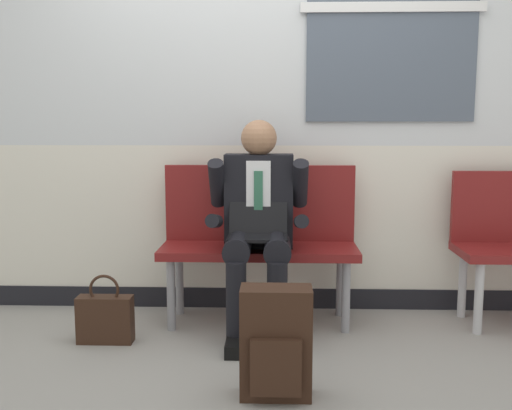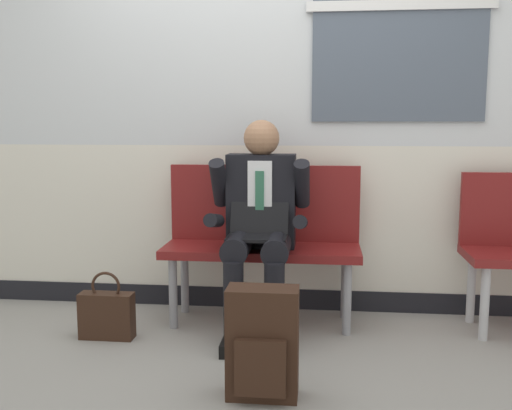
{
  "view_description": "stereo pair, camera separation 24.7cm",
  "coord_description": "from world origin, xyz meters",
  "px_view_note": "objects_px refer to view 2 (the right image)",
  "views": [
    {
      "loc": [
        0.12,
        -3.22,
        1.21
      ],
      "look_at": [
        0.01,
        0.05,
        0.75
      ],
      "focal_mm": 41.63,
      "sensor_mm": 36.0,
      "label": 1
    },
    {
      "loc": [
        0.37,
        -3.2,
        1.21
      ],
      "look_at": [
        0.01,
        0.05,
        0.75
      ],
      "focal_mm": 41.63,
      "sensor_mm": 36.0,
      "label": 2
    }
  ],
  "objects_px": {
    "bench_with_person": "(263,233)",
    "person_seated": "(259,221)",
    "handbag": "(107,314)",
    "backpack": "(262,345)"
  },
  "relations": [
    {
      "from": "bench_with_person",
      "to": "person_seated",
      "type": "distance_m",
      "value": 0.23
    },
    {
      "from": "bench_with_person",
      "to": "person_seated",
      "type": "height_order",
      "value": "person_seated"
    },
    {
      "from": "bench_with_person",
      "to": "backpack",
      "type": "xyz_separation_m",
      "value": [
        0.1,
        -1.06,
        -0.3
      ]
    },
    {
      "from": "bench_with_person",
      "to": "backpack",
      "type": "relative_size",
      "value": 2.36
    },
    {
      "from": "handbag",
      "to": "person_seated",
      "type": "bearing_deg",
      "value": 15.41
    },
    {
      "from": "bench_with_person",
      "to": "person_seated",
      "type": "xyz_separation_m",
      "value": [
        -0.0,
        -0.2,
        0.11
      ]
    },
    {
      "from": "handbag",
      "to": "backpack",
      "type": "bearing_deg",
      "value": -33.49
    },
    {
      "from": "handbag",
      "to": "bench_with_person",
      "type": "bearing_deg",
      "value": 27.39
    },
    {
      "from": "person_seated",
      "to": "handbag",
      "type": "height_order",
      "value": "person_seated"
    },
    {
      "from": "person_seated",
      "to": "backpack",
      "type": "xyz_separation_m",
      "value": [
        0.1,
        -0.85,
        -0.41
      ]
    }
  ]
}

